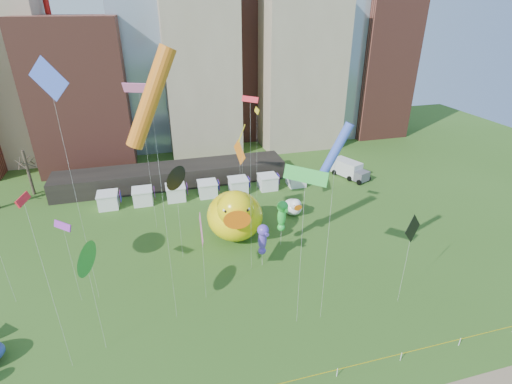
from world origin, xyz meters
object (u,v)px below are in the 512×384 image
object	(u,v)px
big_duck	(235,214)
seahorse_purple	(263,237)
small_duck	(293,206)
seahorse_green	(282,214)
box_truck	(349,169)

from	to	relation	value
big_duck	seahorse_purple	world-z (taller)	big_duck
small_duck	seahorse_green	xyz separation A→B (m)	(-4.27, -7.19, 3.31)
seahorse_purple	box_truck	bearing A→B (deg)	31.42
seahorse_purple	box_truck	xyz separation A→B (m)	(21.99, 20.78, -2.43)
seahorse_purple	big_duck	bearing A→B (deg)	91.91
big_duck	small_duck	bearing A→B (deg)	31.03
small_duck	box_truck	bearing A→B (deg)	32.95
small_duck	seahorse_purple	size ratio (longest dim) A/B	0.67
seahorse_purple	box_truck	size ratio (longest dim) A/B	0.77
seahorse_green	big_duck	bearing A→B (deg)	138.85
big_duck	seahorse_green	size ratio (longest dim) A/B	1.65
seahorse_green	seahorse_purple	world-z (taller)	seahorse_green
big_duck	box_truck	xyz separation A→B (m)	(23.67, 13.98, -2.02)
big_duck	box_truck	world-z (taller)	big_duck
seahorse_green	seahorse_purple	size ratio (longest dim) A/B	1.14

